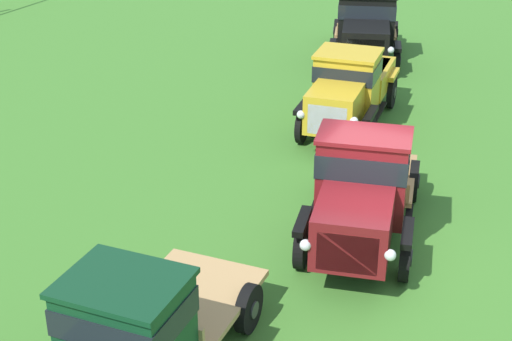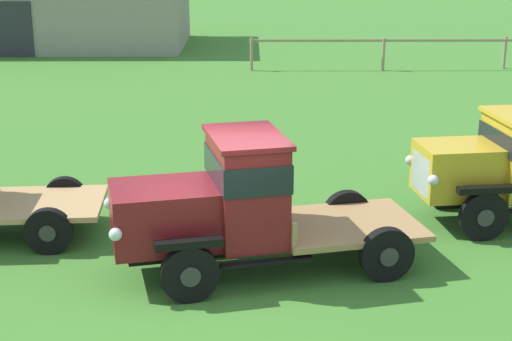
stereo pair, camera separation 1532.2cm
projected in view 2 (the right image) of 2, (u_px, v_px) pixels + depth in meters
name	position (u px, v px, depth m)	size (l,w,h in m)	color
ground_plane	(214.00, 284.00, 12.49)	(240.00, 240.00, 0.00)	#3D7528
paddock_fence	(447.00, 45.00, 31.01)	(15.70, 0.70, 1.29)	#997F60
vintage_truck_midrow_center	(234.00, 203.00, 12.66)	(5.42, 2.97, 2.31)	black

